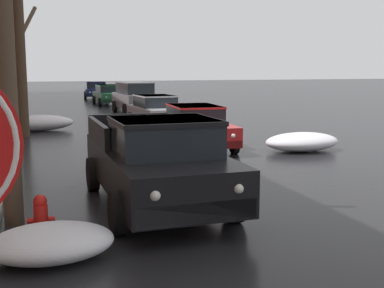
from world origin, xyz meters
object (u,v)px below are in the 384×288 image
at_px(suv_grey_parked_far_down_block, 135,96).
at_px(fire_hydrant, 41,217).
at_px(sedan_red_parked_kerbside_close, 196,126).
at_px(bare_tree_mid_block, 20,40).
at_px(sedan_darkblue_at_far_intersection, 96,90).
at_px(pickup_truck_black_approaching_near_lane, 156,161).
at_px(sedan_silver_parked_kerbside_mid, 156,110).
at_px(sedan_green_queued_behind_truck, 109,94).

relative_size(suv_grey_parked_far_down_block, fire_hydrant, 6.17).
distance_m(sedan_red_parked_kerbside_close, fire_hydrant, 9.17).
relative_size(bare_tree_mid_block, sedan_red_parked_kerbside_close, 1.67).
bearing_deg(bare_tree_mid_block, sedan_darkblue_at_far_intersection, 76.45).
height_order(sedan_red_parked_kerbside_close, suv_grey_parked_far_down_block, suv_grey_parked_far_down_block).
bearing_deg(bare_tree_mid_block, suv_grey_parked_far_down_block, 54.45).
bearing_deg(sedan_darkblue_at_far_intersection, pickup_truck_black_approaching_near_lane, -94.87).
bearing_deg(sedan_darkblue_at_far_intersection, bare_tree_mid_block, -103.55).
relative_size(bare_tree_mid_block, sedan_darkblue_at_far_intersection, 1.60).
height_order(sedan_red_parked_kerbside_close, sedan_silver_parked_kerbside_mid, same).
distance_m(sedan_silver_parked_kerbside_mid, sedan_darkblue_at_far_intersection, 21.11).
distance_m(bare_tree_mid_block, pickup_truck_black_approaching_near_lane, 11.74).
height_order(bare_tree_mid_block, pickup_truck_black_approaching_near_lane, bare_tree_mid_block).
xyz_separation_m(sedan_red_parked_kerbside_close, sedan_silver_parked_kerbside_mid, (0.16, 6.30, -0.00)).
bearing_deg(sedan_green_queued_behind_truck, fire_hydrant, -100.32).
bearing_deg(bare_tree_mid_block, sedan_red_parked_kerbside_close, -40.82).
height_order(sedan_red_parked_kerbside_close, fire_hydrant, sedan_red_parked_kerbside_close).
xyz_separation_m(pickup_truck_black_approaching_near_lane, fire_hydrant, (-2.16, -1.27, -0.53)).
bearing_deg(suv_grey_parked_far_down_block, sedan_silver_parked_kerbside_mid, -93.11).
relative_size(pickup_truck_black_approaching_near_lane, sedan_green_queued_behind_truck, 1.16).
bearing_deg(pickup_truck_black_approaching_near_lane, sedan_green_queued_behind_truck, 83.74).
relative_size(bare_tree_mid_block, sedan_green_queued_behind_truck, 1.60).
bearing_deg(pickup_truck_black_approaching_near_lane, sedan_darkblue_at_far_intersection, 85.13).
xyz_separation_m(bare_tree_mid_block, sedan_red_parked_kerbside_close, (5.46, -4.72, -2.93)).
distance_m(sedan_silver_parked_kerbside_mid, sedan_green_queued_behind_truck, 13.99).
xyz_separation_m(sedan_red_parked_kerbside_close, sedan_green_queued_behind_truck, (0.05, 20.29, 0.00)).
bearing_deg(suv_grey_parked_far_down_block, pickup_truck_black_approaching_near_lane, -99.92).
distance_m(pickup_truck_black_approaching_near_lane, sedan_silver_parked_kerbside_mid, 13.03).
xyz_separation_m(sedan_silver_parked_kerbside_mid, sedan_green_queued_behind_truck, (-0.11, 13.99, 0.00)).
height_order(bare_tree_mid_block, suv_grey_parked_far_down_block, bare_tree_mid_block).
xyz_separation_m(sedan_darkblue_at_far_intersection, fire_hydrant, (-5.04, -35.05, -0.40)).
xyz_separation_m(bare_tree_mid_block, suv_grey_parked_far_down_block, (6.00, 8.39, -2.70)).
distance_m(sedan_silver_parked_kerbside_mid, suv_grey_parked_far_down_block, 6.83).
bearing_deg(fire_hydrant, sedan_silver_parked_kerbside_mid, 69.56).
bearing_deg(sedan_green_queued_behind_truck, pickup_truck_black_approaching_near_lane, -96.26).
xyz_separation_m(sedan_silver_parked_kerbside_mid, fire_hydrant, (-5.20, -13.95, -0.39)).
distance_m(sedan_red_parked_kerbside_close, sedan_darkblue_at_far_intersection, 27.40).
height_order(bare_tree_mid_block, sedan_green_queued_behind_truck, bare_tree_mid_block).
height_order(sedan_red_parked_kerbside_close, sedan_darkblue_at_far_intersection, same).
height_order(pickup_truck_black_approaching_near_lane, sedan_darkblue_at_far_intersection, pickup_truck_black_approaching_near_lane).
bearing_deg(suv_grey_parked_far_down_block, bare_tree_mid_block, -125.55).
bearing_deg(sedan_red_parked_kerbside_close, fire_hydrant, -123.35).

